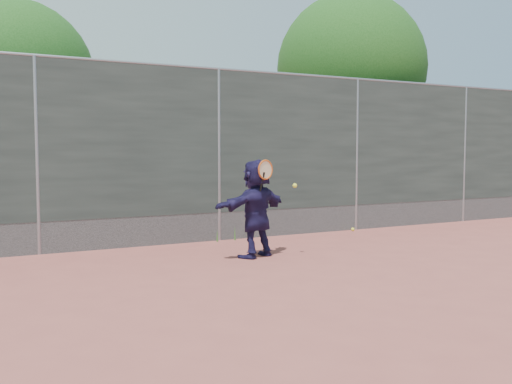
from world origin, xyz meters
name	(u,v)px	position (x,y,z in m)	size (l,w,h in m)	color
ground	(335,280)	(0.00, 0.00, 0.00)	(80.00, 80.00, 0.00)	#9E4C42
player	(256,208)	(-0.16, 1.79, 0.73)	(1.35, 0.43, 1.46)	#1C163D
ball_ground	(353,229)	(2.82, 3.35, 0.03)	(0.07, 0.07, 0.07)	yellow
fence	(219,151)	(0.00, 3.50, 1.58)	(20.00, 0.06, 3.03)	#38423D
swing_action	(268,173)	(-0.06, 1.59, 1.26)	(0.68, 0.14, 0.51)	#C74D12
tree_right	(356,73)	(4.68, 5.75, 3.49)	(3.78, 3.60, 5.39)	#382314
tree_left	(24,82)	(-2.85, 6.55, 2.94)	(3.15, 3.00, 4.53)	#382314
weed_clump	(237,232)	(0.29, 3.38, 0.13)	(0.68, 0.07, 0.30)	#387226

